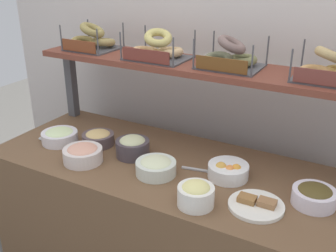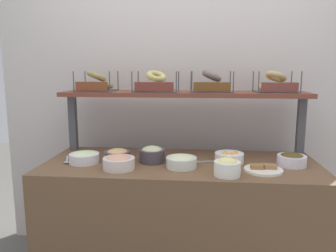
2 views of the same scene
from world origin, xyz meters
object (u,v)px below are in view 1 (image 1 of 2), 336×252
(bowl_egg_salad, at_px, (196,194))
(serving_spoon_near_plate, at_px, (45,136))
(bagel_basket_poppy, at_px, (230,57))
(bagel_basket_sesame, at_px, (328,69))
(bowl_hummus, at_px, (98,138))
(bowl_lox_spread, at_px, (83,154))
(bowl_potato_salad, at_px, (156,166))
(serving_plate_white, at_px, (256,205))
(bagel_basket_everything, at_px, (92,40))
(bowl_fruit_salad, at_px, (228,171))
(serving_spoon_by_edge, at_px, (207,171))
(bowl_scallion_spread, at_px, (60,136))
(bagel_basket_plain, at_px, (158,50))
(bowl_tuna_salad, at_px, (133,146))
(bowl_chocolate_spread, at_px, (314,195))

(bowl_egg_salad, distance_m, serving_spoon_near_plate, 1.01)
(serving_spoon_near_plate, bearing_deg, bowl_egg_salad, -10.51)
(bagel_basket_poppy, distance_m, bagel_basket_sesame, 0.43)
(bowl_hummus, height_order, bowl_lox_spread, bowl_lox_spread)
(bowl_potato_salad, distance_m, serving_plate_white, 0.48)
(serving_spoon_near_plate, height_order, bagel_basket_everything, bagel_basket_everything)
(bowl_lox_spread, distance_m, serving_plate_white, 0.84)
(bagel_basket_sesame, bearing_deg, bowl_fruit_salad, -141.00)
(serving_spoon_by_edge, distance_m, bagel_basket_sesame, 0.68)
(bowl_scallion_spread, bearing_deg, serving_spoon_by_edge, 5.94)
(bowl_lox_spread, relative_size, bagel_basket_poppy, 0.66)
(serving_plate_white, relative_size, serving_spoon_near_plate, 1.32)
(bowl_hummus, distance_m, serving_spoon_near_plate, 0.32)
(bowl_lox_spread, bearing_deg, bagel_basket_plain, 68.87)
(bagel_basket_everything, bearing_deg, bowl_fruit_salad, -15.19)
(bowl_tuna_salad, bearing_deg, bagel_basket_sesame, 19.59)
(bowl_hummus, bearing_deg, serving_spoon_by_edge, 0.62)
(serving_plate_white, distance_m, serving_spoon_by_edge, 0.32)
(bowl_egg_salad, distance_m, bowl_lox_spread, 0.63)
(bowl_chocolate_spread, distance_m, bagel_basket_plain, 1.01)
(bagel_basket_plain, xyz_separation_m, bagel_basket_sesame, (0.81, 0.02, -0.00))
(bowl_egg_salad, distance_m, serving_spoon_by_edge, 0.27)
(bowl_potato_salad, relative_size, bagel_basket_sesame, 0.65)
(bowl_chocolate_spread, bearing_deg, serving_spoon_by_edge, 176.77)
(bowl_scallion_spread, xyz_separation_m, serving_spoon_near_plate, (-0.12, 0.01, -0.03))
(bowl_fruit_salad, distance_m, bagel_basket_sesame, 0.60)
(serving_spoon_by_edge, bearing_deg, bowl_scallion_spread, -174.06)
(bowl_fruit_salad, height_order, bagel_basket_everything, bagel_basket_everything)
(serving_spoon_by_edge, bearing_deg, bowl_potato_salad, -147.45)
(bowl_lox_spread, bearing_deg, bowl_egg_salad, -5.98)
(bowl_fruit_salad, height_order, serving_plate_white, bowl_fruit_salad)
(bowl_chocolate_spread, bearing_deg, bagel_basket_everything, 167.75)
(bowl_potato_salad, relative_size, bowl_tuna_salad, 1.11)
(bowl_hummus, bearing_deg, bagel_basket_plain, 47.97)
(serving_spoon_by_edge, height_order, bagel_basket_sesame, bagel_basket_sesame)
(bowl_tuna_salad, distance_m, bagel_basket_everything, 0.67)
(bowl_lox_spread, bearing_deg, serving_spoon_by_edge, 18.89)
(bagel_basket_everything, relative_size, bagel_basket_sesame, 0.97)
(bowl_hummus, relative_size, bagel_basket_poppy, 0.58)
(bowl_hummus, distance_m, serving_plate_white, 0.91)
(bowl_lox_spread, height_order, bagel_basket_plain, bagel_basket_plain)
(bowl_potato_salad, distance_m, bowl_lox_spread, 0.37)
(bowl_chocolate_spread, bearing_deg, bagel_basket_sesame, 101.27)
(bagel_basket_plain, bearing_deg, bowl_tuna_salad, -88.28)
(bagel_basket_sesame, bearing_deg, serving_spoon_near_plate, -166.08)
(serving_spoon_near_plate, distance_m, bagel_basket_everything, 0.59)
(serving_spoon_near_plate, bearing_deg, bagel_basket_plain, 30.30)
(bowl_lox_spread, xyz_separation_m, serving_plate_white, (0.84, 0.04, -0.03))
(serving_spoon_by_edge, relative_size, bagel_basket_plain, 0.59)
(bowl_scallion_spread, relative_size, bowl_hummus, 1.14)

